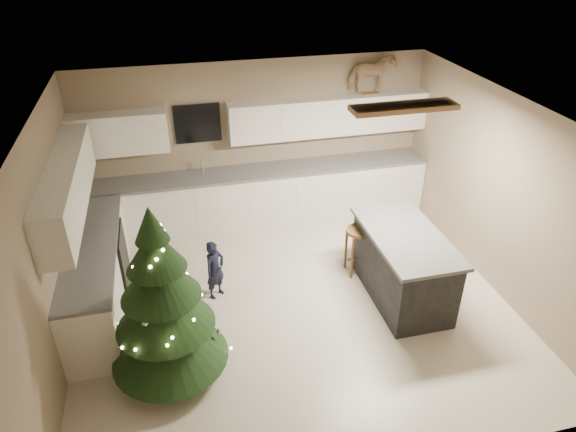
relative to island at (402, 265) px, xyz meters
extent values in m
plane|color=beige|center=(-1.43, 0.13, -0.48)|extent=(5.50, 5.50, 0.00)
cube|color=#8B785B|center=(-1.43, 2.63, 0.82)|extent=(5.50, 0.02, 2.60)
cube|color=#8B785B|center=(-1.43, -2.37, 0.82)|extent=(5.50, 0.02, 2.60)
cube|color=#8B785B|center=(-4.18, 0.13, 0.82)|extent=(0.02, 5.00, 2.60)
cube|color=#8B785B|center=(1.32, 0.13, 0.82)|extent=(0.02, 5.00, 2.60)
cube|color=silver|center=(-1.43, 0.13, 2.12)|extent=(5.50, 5.00, 0.02)
cube|color=brown|center=(-0.13, 0.23, 2.07)|extent=(1.25, 0.32, 0.06)
cube|color=white|center=(-0.13, 0.23, 2.04)|extent=(1.15, 0.24, 0.02)
cube|color=white|center=(-1.43, 2.33, -0.03)|extent=(5.48, 0.60, 0.90)
cube|color=white|center=(-3.88, 0.73, -0.03)|extent=(0.60, 2.60, 0.90)
cube|color=slate|center=(-1.43, 2.32, 0.44)|extent=(5.48, 0.62, 0.04)
cube|color=slate|center=(-3.87, 0.73, 0.44)|extent=(0.62, 2.60, 0.04)
cube|color=white|center=(-3.48, 2.46, 1.22)|extent=(1.40, 0.35, 0.60)
cube|color=white|center=(-0.28, 2.46, 1.22)|extent=(3.20, 0.35, 0.60)
cube|color=white|center=(-4.00, 0.86, 1.22)|extent=(0.35, 2.60, 0.60)
cube|color=black|center=(-2.33, 2.60, 1.22)|extent=(0.70, 0.04, 0.60)
cube|color=#99999E|center=(-2.33, 2.33, 0.42)|extent=(0.55, 0.40, 0.06)
cylinder|color=#99999E|center=(-2.33, 2.43, 0.58)|extent=(0.03, 0.03, 0.24)
cube|color=black|center=(-3.86, 1.03, -0.03)|extent=(0.64, 0.75, 0.90)
cube|color=black|center=(-4.11, 1.03, 0.57)|extent=(0.10, 0.75, 0.30)
cube|color=black|center=(0.00, 0.00, -0.03)|extent=(0.80, 1.60, 0.90)
cube|color=#313131|center=(0.00, 0.00, 0.45)|extent=(0.90, 1.70, 0.05)
cylinder|color=brown|center=(-0.38, 0.62, 0.21)|extent=(0.37, 0.37, 0.04)
cylinder|color=brown|center=(-0.51, 0.49, -0.15)|extent=(0.04, 0.04, 0.66)
cylinder|color=brown|center=(-0.25, 0.49, -0.15)|extent=(0.04, 0.04, 0.66)
cylinder|color=brown|center=(-0.51, 0.75, -0.15)|extent=(0.04, 0.04, 0.66)
cylinder|color=brown|center=(-0.25, 0.75, -0.15)|extent=(0.04, 0.04, 0.66)
cube|color=brown|center=(-0.38, 0.62, -0.26)|extent=(0.28, 0.03, 0.03)
cylinder|color=#3F2816|center=(-3.04, -0.63, -0.34)|extent=(0.11, 0.11, 0.28)
cone|color=#183514|center=(-3.04, -0.63, 0.04)|extent=(1.28, 1.28, 0.66)
cone|color=#183514|center=(-3.04, -0.63, 0.46)|extent=(1.05, 1.05, 0.56)
cone|color=#183514|center=(-3.04, -0.63, 0.83)|extent=(0.83, 0.83, 0.52)
cone|color=#183514|center=(-3.04, -0.63, 1.16)|extent=(0.60, 0.60, 0.47)
cone|color=#183514|center=(-3.04, -0.63, 1.45)|extent=(0.34, 0.34, 0.38)
sphere|color=#FFD88C|center=(-2.38, -0.63, -0.24)|extent=(0.03, 0.03, 0.03)
sphere|color=#FFD88C|center=(-2.48, -0.32, -0.18)|extent=(0.03, 0.03, 0.03)
sphere|color=#FFD88C|center=(-2.71, -0.10, -0.12)|extent=(0.03, 0.03, 0.03)
sphere|color=#FFD88C|center=(-3.00, -0.03, -0.05)|extent=(0.03, 0.03, 0.03)
sphere|color=#FFD88C|center=(-3.28, -0.10, 0.01)|extent=(0.03, 0.03, 0.03)
sphere|color=#FFD88C|center=(-3.49, -0.29, 0.07)|extent=(0.03, 0.03, 0.03)
sphere|color=#FFD88C|center=(-3.57, -0.55, 0.14)|extent=(0.03, 0.03, 0.03)
sphere|color=#FFD88C|center=(-3.52, -0.81, 0.20)|extent=(0.03, 0.03, 0.03)
sphere|color=#FFD88C|center=(-3.36, -1.00, 0.26)|extent=(0.03, 0.03, 0.03)
sphere|color=#FFD88C|center=(-3.14, -1.08, 0.33)|extent=(0.03, 0.03, 0.03)
sphere|color=#FFD88C|center=(-2.92, -1.05, 0.39)|extent=(0.03, 0.03, 0.03)
sphere|color=#FFD88C|center=(-2.74, -0.93, 0.46)|extent=(0.03, 0.03, 0.03)
sphere|color=#FFD88C|center=(-2.66, -0.74, 0.52)|extent=(0.03, 0.03, 0.03)
sphere|color=#FFD88C|center=(-2.67, -0.55, 0.58)|extent=(0.03, 0.03, 0.03)
sphere|color=#FFD88C|center=(-2.77, -0.39, 0.65)|extent=(0.03, 0.03, 0.03)
sphere|color=#FFD88C|center=(-2.93, -0.31, 0.71)|extent=(0.03, 0.03, 0.03)
sphere|color=#FFD88C|center=(-3.09, -0.32, 0.77)|extent=(0.03, 0.03, 0.03)
sphere|color=#FFD88C|center=(-3.22, -0.39, 0.84)|extent=(0.03, 0.03, 0.03)
sphere|color=#FFD88C|center=(-3.29, -0.52, 0.90)|extent=(0.03, 0.03, 0.03)
sphere|color=#FFD88C|center=(-3.29, -0.65, 0.97)|extent=(0.03, 0.03, 0.03)
sphere|color=#FFD88C|center=(-3.23, -0.75, 1.03)|extent=(0.03, 0.03, 0.03)
sphere|color=#FFD88C|center=(-3.14, -0.80, 1.09)|extent=(0.03, 0.03, 0.03)
sphere|color=#FFD88C|center=(-3.04, -0.81, 1.16)|extent=(0.03, 0.03, 0.03)
sphere|color=#FFD88C|center=(-2.97, -0.76, 1.22)|extent=(0.03, 0.03, 0.03)
sphere|color=#FFD88C|center=(-2.93, -0.70, 1.28)|extent=(0.03, 0.03, 0.03)
sphere|color=#FFD88C|center=(-2.93, -0.63, 1.35)|extent=(0.03, 0.03, 0.03)
sphere|color=#FFD88C|center=(-2.96, -0.59, 1.41)|extent=(0.03, 0.03, 0.03)
sphere|color=#FFD88C|center=(-3.00, -0.57, 1.48)|extent=(0.03, 0.03, 0.03)
sphere|color=silver|center=(-2.49, -0.63, -0.06)|extent=(0.07, 0.07, 0.07)
sphere|color=silver|center=(-3.31, -0.26, 0.22)|extent=(0.07, 0.07, 0.07)
sphere|color=silver|center=(-3.15, -0.96, 0.51)|extent=(0.07, 0.07, 0.07)
sphere|color=silver|center=(-2.80, -0.55, 0.79)|extent=(0.07, 0.07, 0.07)
sphere|color=silver|center=(-3.16, -0.54, 1.07)|extent=(0.07, 0.07, 0.07)
sphere|color=silver|center=(-3.04, -0.68, 1.35)|extent=(0.07, 0.07, 0.07)
imported|color=black|center=(-2.40, 0.56, -0.06)|extent=(0.36, 0.35, 0.84)
cube|color=brown|center=(0.39, 2.42, 1.53)|extent=(0.28, 0.02, 0.02)
cube|color=brown|center=(0.39, 2.50, 1.53)|extent=(0.28, 0.02, 0.02)
imported|color=tan|center=(0.39, 2.46, 1.84)|extent=(0.71, 0.34, 0.59)
camera|label=1|loc=(-2.76, -4.95, 3.97)|focal=32.00mm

